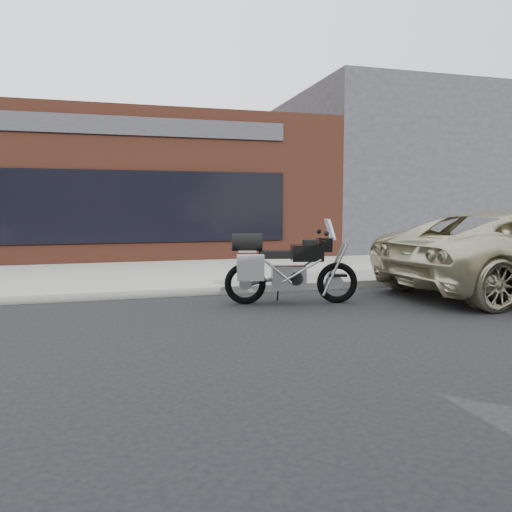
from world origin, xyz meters
TOP-DOWN VIEW (x-y plane):
  - ground at (0.00, 0.00)m, footprint 120.00×120.00m
  - near_sidewalk at (0.00, 7.00)m, footprint 44.00×6.00m
  - storefront at (-2.00, 13.98)m, footprint 14.00×10.07m
  - neighbour_building at (10.00, 14.00)m, footprint 10.00×10.00m
  - motorcycle at (0.94, 2.83)m, footprint 2.33×0.85m

SIDE VIEW (x-z plane):
  - ground at x=0.00m, z-range 0.00..0.00m
  - near_sidewalk at x=0.00m, z-range 0.00..0.15m
  - motorcycle at x=0.94m, z-range -0.10..1.39m
  - storefront at x=-2.00m, z-range 0.00..4.50m
  - neighbour_building at x=10.00m, z-range 0.00..6.00m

